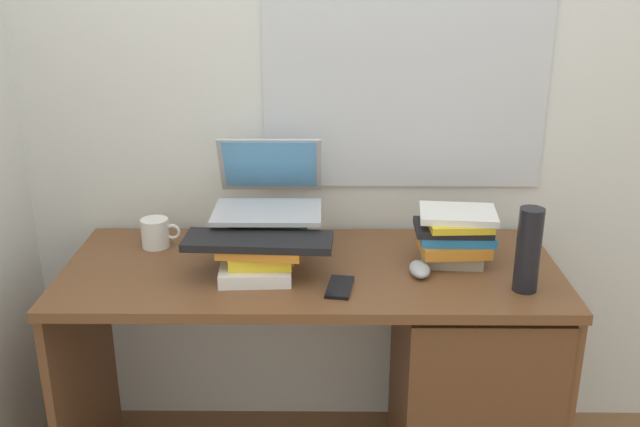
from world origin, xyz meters
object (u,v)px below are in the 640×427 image
(book_stack_side, at_px, (455,236))
(keyboard, at_px, (258,241))
(book_stack_keyboard_riser, at_px, (258,261))
(water_bottle, at_px, (528,250))
(book_stack_tall, at_px, (267,236))
(laptop, at_px, (269,192))
(cell_phone, at_px, (340,287))
(desk, at_px, (432,369))
(mug, at_px, (156,233))
(computer_mouse, at_px, (420,269))

(book_stack_side, xyz_separation_m, keyboard, (-0.58, -0.11, 0.03))
(book_stack_keyboard_riser, height_order, water_bottle, water_bottle)
(book_stack_tall, xyz_separation_m, book_stack_side, (0.56, -0.04, 0.02))
(book_stack_keyboard_riser, bearing_deg, water_bottle, -6.17)
(laptop, relative_size, cell_phone, 2.39)
(desk, bearing_deg, book_stack_side, 46.87)
(book_stack_tall, bearing_deg, mug, 168.25)
(desk, xyz_separation_m, book_stack_tall, (-0.51, 0.10, 0.40))
(keyboard, distance_m, computer_mouse, 0.47)
(book_stack_tall, relative_size, book_stack_side, 1.01)
(desk, distance_m, mug, 0.96)
(desk, bearing_deg, laptop, 161.81)
(cell_phone, bearing_deg, book_stack_side, 36.89)
(water_bottle, bearing_deg, book_stack_keyboard_riser, 173.83)
(desk, height_order, mug, mug)
(book_stack_side, xyz_separation_m, computer_mouse, (-0.11, -0.09, -0.07))
(book_stack_keyboard_riser, bearing_deg, mug, 147.19)
(book_stack_tall, height_order, book_stack_side, book_stack_side)
(water_bottle, bearing_deg, keyboard, 174.15)
(book_stack_keyboard_riser, relative_size, laptop, 0.77)
(keyboard, bearing_deg, cell_phone, -14.40)
(computer_mouse, height_order, mug, mug)
(book_stack_side, bearing_deg, computer_mouse, -141.27)
(desk, relative_size, water_bottle, 6.13)
(keyboard, bearing_deg, book_stack_tall, 88.23)
(book_stack_side, bearing_deg, desk, -133.13)
(water_bottle, bearing_deg, computer_mouse, 160.89)
(mug, xyz_separation_m, cell_phone, (0.58, -0.30, -0.04))
(book_stack_tall, bearing_deg, cell_phone, -45.94)
(book_stack_side, distance_m, computer_mouse, 0.16)
(mug, xyz_separation_m, water_bottle, (1.09, -0.30, 0.07))
(mug, relative_size, water_bottle, 0.52)
(book_stack_keyboard_riser, bearing_deg, cell_phone, -18.51)
(book_stack_tall, relative_size, keyboard, 0.59)
(desk, distance_m, keyboard, 0.69)
(computer_mouse, bearing_deg, book_stack_keyboard_riser, -178.01)
(desk, xyz_separation_m, water_bottle, (0.22, -0.13, 0.46))
(water_bottle, bearing_deg, book_stack_side, 131.62)
(book_stack_tall, relative_size, mug, 2.00)
(keyboard, height_order, water_bottle, water_bottle)
(laptop, bearing_deg, keyboard, -93.83)
(book_stack_side, xyz_separation_m, mug, (-0.92, 0.12, -0.04))
(computer_mouse, relative_size, cell_phone, 0.76)
(book_stack_side, distance_m, mug, 0.93)
(desk, height_order, computer_mouse, computer_mouse)
(computer_mouse, bearing_deg, water_bottle, -19.11)
(book_stack_side, bearing_deg, laptop, 168.74)
(book_stack_tall, distance_m, computer_mouse, 0.47)
(laptop, height_order, water_bottle, laptop)
(computer_mouse, bearing_deg, desk, 29.85)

